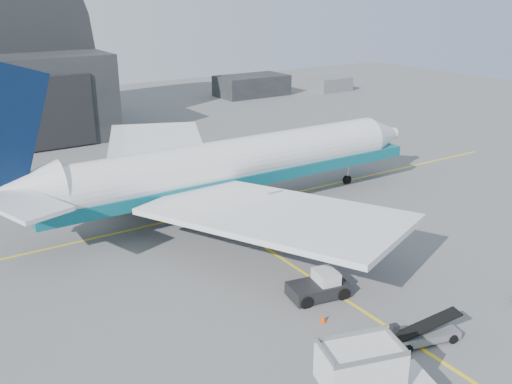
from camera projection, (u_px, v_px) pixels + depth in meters
ground at (349, 302)px, 39.17m from camera, size 200.00×200.00×0.00m
taxi_lines at (250, 238)px, 49.18m from camera, size 80.00×42.12×0.02m
distant_bldg_a at (252, 95)px, 115.56m from camera, size 14.00×8.00×4.00m
distant_bldg_b at (329, 90)px, 121.10m from camera, size 8.00×6.00×2.80m
airliner at (222, 167)px, 53.48m from camera, size 46.38×44.98×16.28m
catering_truck at (368, 382)px, 27.97m from camera, size 6.32×3.75×4.09m
pushback_tug at (319, 287)px, 39.70m from camera, size 4.42×3.03×1.89m
belt_loader_a at (423, 334)px, 34.56m from camera, size 4.74×2.50×1.77m
traffic_cone at (323, 318)px, 36.72m from camera, size 0.40×0.40×0.57m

